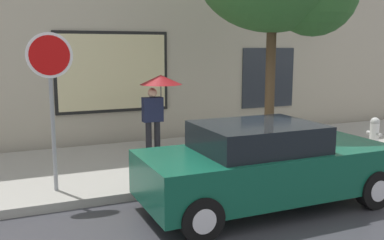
{
  "coord_description": "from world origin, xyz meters",
  "views": [
    {
      "loc": [
        -3.98,
        -5.99,
        2.62
      ],
      "look_at": [
        -0.59,
        1.8,
        1.2
      ],
      "focal_mm": 40.74,
      "sensor_mm": 36.0,
      "label": 1
    }
  ],
  "objects": [
    {
      "name": "parked_car",
      "position": [
        -0.1,
        -0.11,
        0.7
      ],
      "size": [
        4.23,
        1.81,
        1.41
      ],
      "color": "#0F4C38",
      "rests_on": "ground"
    },
    {
      "name": "pedestrian_with_umbrella",
      "position": [
        -0.75,
        3.39,
        1.62
      ],
      "size": [
        0.97,
        0.97,
        1.85
      ],
      "color": "black",
      "rests_on": "sidewalk"
    },
    {
      "name": "sidewalk",
      "position": [
        0.0,
        3.0,
        0.07
      ],
      "size": [
        20.0,
        4.0,
        0.15
      ],
      "primitive_type": "cube",
      "color": "gray",
      "rests_on": "ground"
    },
    {
      "name": "building_facade",
      "position": [
        -0.0,
        5.5,
        3.48
      ],
      "size": [
        20.0,
        0.67,
        7.0
      ],
      "color": "#B2A893",
      "rests_on": "ground"
    },
    {
      "name": "fire_hydrant",
      "position": [
        4.38,
        1.91,
        0.52
      ],
      "size": [
        0.3,
        0.44,
        0.76
      ],
      "color": "white",
      "rests_on": "sidewalk"
    },
    {
      "name": "ground_plane",
      "position": [
        0.0,
        0.0,
        0.0
      ],
      "size": [
        60.0,
        60.0,
        0.0
      ],
      "primitive_type": "plane",
      "color": "#333338"
    },
    {
      "name": "stop_sign",
      "position": [
        -3.24,
        1.64,
        2.07
      ],
      "size": [
        0.76,
        0.1,
        2.72
      ],
      "color": "gray",
      "rests_on": "sidewalk"
    }
  ]
}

